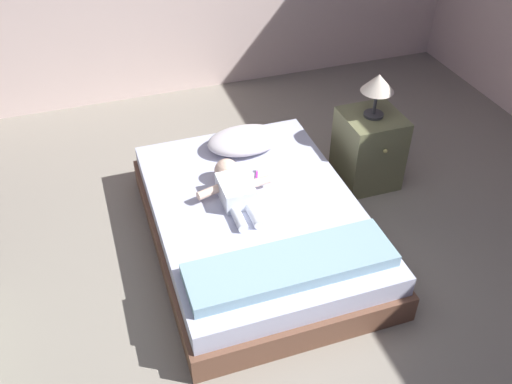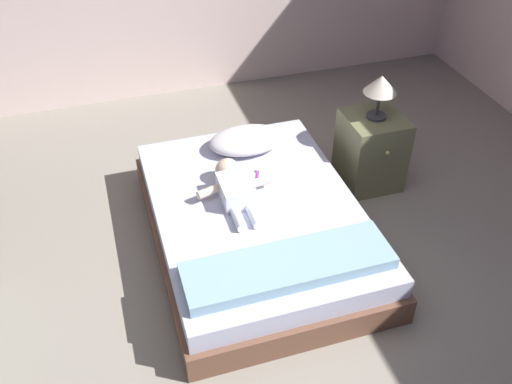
% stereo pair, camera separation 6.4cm
% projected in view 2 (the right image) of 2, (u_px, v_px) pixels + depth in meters
% --- Properties ---
extents(ground_plane, '(8.00, 8.00, 0.00)m').
position_uv_depth(ground_plane, '(261.00, 324.00, 3.28)').
color(ground_plane, gray).
extents(bed, '(1.34, 1.88, 0.33)m').
position_uv_depth(bed, '(256.00, 223.00, 3.73)').
color(bed, brown).
rests_on(bed, ground_plane).
extents(pillow, '(0.56, 0.36, 0.15)m').
position_uv_depth(pillow, '(247.00, 140.00, 4.08)').
color(pillow, silver).
rests_on(pillow, bed).
extents(baby, '(0.50, 0.62, 0.17)m').
position_uv_depth(baby, '(234.00, 187.00, 3.66)').
color(baby, white).
rests_on(baby, bed).
extents(toothbrush, '(0.07, 0.15, 0.02)m').
position_uv_depth(toothbrush, '(258.00, 176.00, 3.85)').
color(toothbrush, '#AE26A1').
rests_on(toothbrush, bed).
extents(nightstand, '(0.42, 0.45, 0.57)m').
position_uv_depth(nightstand, '(371.00, 150.00, 4.18)').
color(nightstand, '#6B6D48').
rests_on(nightstand, ground_plane).
extents(lamp, '(0.23, 0.23, 0.33)m').
position_uv_depth(lamp, '(381.00, 86.00, 3.85)').
color(lamp, '#333338').
rests_on(lamp, nightstand).
extents(blanket, '(1.20, 0.35, 0.07)m').
position_uv_depth(blanket, '(288.00, 266.00, 3.15)').
color(blanket, '#83A8BA').
rests_on(blanket, bed).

